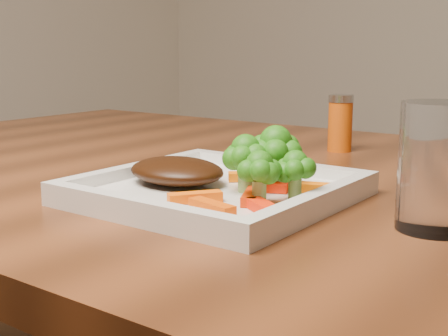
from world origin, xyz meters
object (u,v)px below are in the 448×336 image
Objects in this scene: plate at (217,194)px; drinking_glass at (437,167)px; spice_shaker at (340,123)px; steak at (177,171)px.

plate is 2.25× the size of drinking_glass.
drinking_glass is (0.27, -0.35, 0.01)m from spice_shaker.
drinking_glass is at bearing -52.56° from spice_shaker.
steak is at bearing -173.64° from drinking_glass.
spice_shaker is (0.02, 0.38, 0.02)m from steak.
drinking_glass is at bearing 6.36° from steak.
drinking_glass is (0.23, 0.03, 0.05)m from plate.
spice_shaker is (-0.03, 0.38, 0.04)m from plate.
steak is 0.29m from drinking_glass.
drinking_glass reaches higher than steak.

